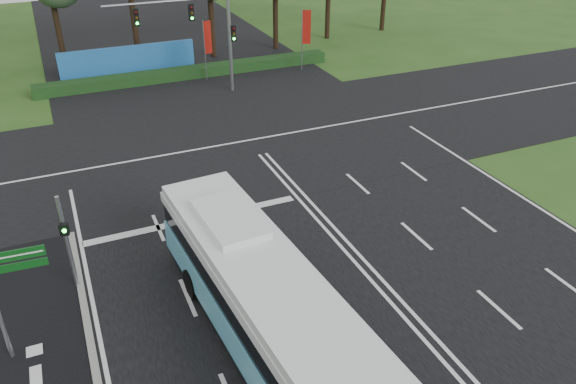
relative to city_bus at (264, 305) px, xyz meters
name	(u,v)px	position (x,y,z in m)	size (l,w,h in m)	color
ground	(348,255)	(4.90, 3.38, -1.82)	(120.00, 120.00, 0.00)	#2B531B
road_main	(348,255)	(4.90, 3.38, -1.80)	(20.00, 120.00, 0.04)	black
road_cross	(247,141)	(4.90, 15.38, -1.79)	(120.00, 14.00, 0.05)	black
city_bus	(264,305)	(0.00, 0.00, 0.00)	(3.52, 12.74, 3.61)	#5DB9D9
pedestrian_signal	(67,240)	(-5.30, 5.65, 0.30)	(0.34, 0.43, 3.87)	gray
street_sign	(3,285)	(-7.18, 2.79, 1.03)	(1.79, 0.22, 4.60)	gray
banner_flag_mid	(207,41)	(6.13, 26.90, 1.04)	(0.63, 0.21, 4.37)	gray
banner_flag_right	(305,31)	(13.57, 26.08, 1.22)	(0.64, 0.32, 4.68)	gray
traffic_light_gantry	(203,26)	(5.11, 23.88, 2.84)	(8.41, 0.28, 7.00)	gray
hedge	(190,73)	(4.90, 27.88, -1.42)	(22.00, 1.20, 0.80)	#143312
blue_hoarding	(128,61)	(0.90, 30.38, -0.72)	(10.00, 0.30, 2.20)	#2166B3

